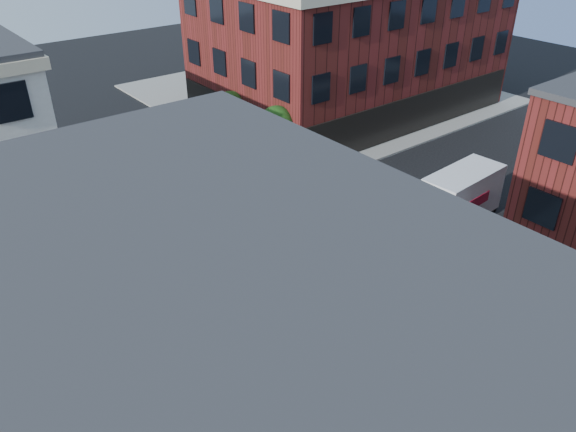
{
  "coord_description": "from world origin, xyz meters",
  "views": [
    {
      "loc": [
        -15.49,
        -20.26,
        17.89
      ],
      "look_at": [
        0.88,
        0.37,
        2.5
      ],
      "focal_mm": 35.0,
      "sensor_mm": 36.0,
      "label": 1
    }
  ],
  "objects": [
    {
      "name": "tree_near",
      "position": [
        7.56,
        9.98,
        3.16
      ],
      "size": [
        2.69,
        2.69,
        4.49
      ],
      "color": "black",
      "rests_on": "ground"
    },
    {
      "name": "box_truck",
      "position": [
        10.67,
        -3.39,
        1.78
      ],
      "size": [
        7.69,
        2.72,
        3.43
      ],
      "rotation": [
        0.0,
        0.0,
        0.06
      ],
      "color": "white",
      "rests_on": "ground"
    },
    {
      "name": "sidewalk_ne",
      "position": [
        21.0,
        21.0,
        0.07
      ],
      "size": [
        30.0,
        30.0,
        0.15
      ],
      "primitive_type": "cube",
      "color": "gray",
      "rests_on": "ground"
    },
    {
      "name": "ground",
      "position": [
        0.0,
        0.0,
        0.0
      ],
      "size": [
        120.0,
        120.0,
        0.0
      ],
      "primitive_type": "plane",
      "color": "black",
      "rests_on": "ground"
    },
    {
      "name": "traffic_cone",
      "position": [
        -5.7,
        -4.59,
        0.39
      ],
      "size": [
        0.56,
        0.56,
        0.8
      ],
      "rotation": [
        0.0,
        0.0,
        -0.35
      ],
      "color": "orange",
      "rests_on": "ground"
    },
    {
      "name": "building_ne",
      "position": [
        20.5,
        16.0,
        6.0
      ],
      "size": [
        25.0,
        16.0,
        12.0
      ],
      "primitive_type": "cube",
      "color": "#491612",
      "rests_on": "ground"
    },
    {
      "name": "tree_far",
      "position": [
        7.56,
        15.98,
        2.87
      ],
      "size": [
        2.43,
        2.43,
        4.07
      ],
      "color": "black",
      "rests_on": "ground"
    },
    {
      "name": "signal_pole",
      "position": [
        -6.72,
        -6.68,
        2.86
      ],
      "size": [
        1.29,
        1.24,
        4.6
      ],
      "color": "black",
      "rests_on": "ground"
    }
  ]
}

